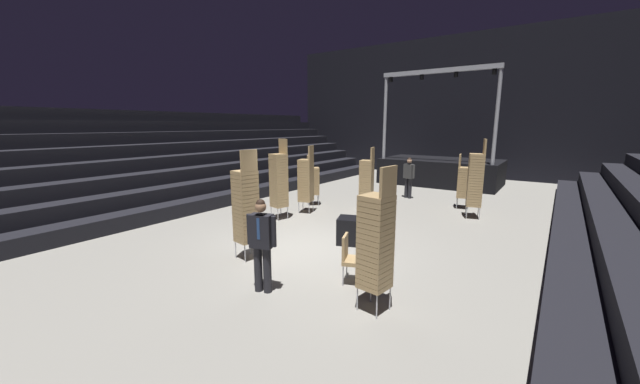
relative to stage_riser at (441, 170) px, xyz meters
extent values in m
cube|color=gray|center=(0.00, -11.44, -0.76)|extent=(22.00, 30.00, 0.10)
cube|color=black|center=(0.00, 3.56, 3.29)|extent=(22.00, 0.30, 8.00)
cube|color=black|center=(-5.38, -10.44, -0.48)|extent=(0.75, 24.00, 0.45)
cube|color=black|center=(-6.12, -10.44, -0.03)|extent=(0.75, 24.00, 0.45)
cube|color=black|center=(-6.88, -10.44, 0.42)|extent=(0.75, 24.00, 0.45)
cube|color=black|center=(-7.62, -10.44, 0.87)|extent=(0.75, 24.00, 0.45)
cube|color=black|center=(-8.38, -10.44, 1.32)|extent=(0.75, 24.00, 0.45)
cube|color=black|center=(-9.12, -10.44, 1.77)|extent=(0.75, 24.00, 0.45)
cube|color=black|center=(-9.88, -10.44, 2.22)|extent=(0.75, 24.00, 0.45)
cube|color=black|center=(-10.62, -10.44, 2.67)|extent=(0.75, 24.00, 0.45)
cube|color=black|center=(5.38, -10.44, -0.48)|extent=(0.75, 24.00, 0.45)
cube|color=black|center=(6.12, -10.44, -0.03)|extent=(0.75, 24.00, 0.45)
cube|color=black|center=(0.00, 0.03, -0.07)|extent=(5.63, 3.24, 1.27)
cylinder|color=#9EA0A8|center=(-2.57, -1.34, 2.63)|extent=(0.16, 0.16, 4.13)
cylinder|color=#9EA0A8|center=(2.57, -1.34, 2.63)|extent=(0.16, 0.16, 4.13)
cube|color=#9EA0A8|center=(0.00, -1.34, 4.69)|extent=(5.33, 0.20, 0.20)
cylinder|color=black|center=(-2.32, -1.34, 4.47)|extent=(0.18, 0.18, 0.22)
cylinder|color=black|center=(-0.77, -1.34, 4.47)|extent=(0.18, 0.18, 0.22)
cylinder|color=black|center=(0.77, -1.34, 4.47)|extent=(0.18, 0.18, 0.22)
cylinder|color=black|center=(2.32, -1.34, 4.47)|extent=(0.18, 0.18, 0.22)
cylinder|color=black|center=(0.87, -13.76, -0.28)|extent=(0.15, 0.15, 0.85)
cylinder|color=black|center=(0.70, -13.82, -0.28)|extent=(0.15, 0.15, 0.85)
cube|color=silver|center=(0.80, -13.85, 0.44)|extent=(0.20, 0.15, 0.60)
cube|color=black|center=(0.79, -13.79, 0.44)|extent=(0.45, 0.34, 0.60)
cube|color=navy|center=(0.82, -13.90, 0.51)|extent=(0.06, 0.03, 0.38)
cylinder|color=black|center=(1.01, -13.72, 0.45)|extent=(0.12, 0.12, 0.55)
cylinder|color=black|center=(0.56, -13.86, 0.45)|extent=(0.12, 0.12, 0.55)
sphere|color=#936B4C|center=(0.79, -13.79, 0.88)|extent=(0.20, 0.20, 0.20)
sphere|color=black|center=(0.79, -13.79, 0.93)|extent=(0.16, 0.16, 0.16)
cylinder|color=#B2B5BA|center=(-0.86, -12.97, -0.51)|extent=(0.02, 0.02, 0.40)
cylinder|color=#B2B5BA|center=(-0.80, -12.59, -0.51)|extent=(0.02, 0.02, 0.40)
cylinder|color=#B2B5BA|center=(-0.49, -13.03, -0.51)|extent=(0.02, 0.02, 0.40)
cylinder|color=#B2B5BA|center=(-0.42, -12.66, -0.51)|extent=(0.02, 0.02, 0.40)
cube|color=#A38456|center=(-0.64, -12.81, -0.27)|extent=(0.51, 0.51, 0.08)
cube|color=#A38456|center=(-0.64, -12.81, -0.18)|extent=(0.51, 0.51, 0.08)
cube|color=#A38456|center=(-0.64, -12.81, -0.10)|extent=(0.51, 0.51, 0.08)
cube|color=#A38456|center=(-0.64, -12.81, -0.01)|extent=(0.51, 0.51, 0.08)
cube|color=#A38456|center=(-0.64, -12.81, 0.07)|extent=(0.51, 0.51, 0.08)
cube|color=#A38456|center=(-0.64, -12.81, 0.16)|extent=(0.51, 0.51, 0.08)
cube|color=#A38456|center=(-0.64, -12.81, 0.24)|extent=(0.51, 0.51, 0.08)
cube|color=#A38456|center=(-0.64, -12.81, 0.33)|extent=(0.51, 0.51, 0.08)
cube|color=#A38456|center=(-0.64, -12.81, 0.41)|extent=(0.51, 0.51, 0.08)
cube|color=#A38456|center=(-0.64, -12.81, 0.50)|extent=(0.51, 0.51, 0.08)
cube|color=#A38456|center=(-0.64, -12.81, 0.58)|extent=(0.51, 0.51, 0.08)
cube|color=#A38456|center=(-0.64, -12.81, 0.67)|extent=(0.51, 0.51, 0.08)
cube|color=#A38456|center=(-0.64, -12.81, 0.75)|extent=(0.51, 0.51, 0.08)
cube|color=#A38456|center=(-0.64, -12.81, 0.84)|extent=(0.51, 0.51, 0.08)
cube|color=#A38456|center=(-0.64, -12.81, 0.92)|extent=(0.51, 0.51, 0.08)
cube|color=#A38456|center=(-0.64, -12.81, 1.01)|extent=(0.51, 0.51, 0.08)
cube|color=#A38456|center=(-0.64, -12.81, 1.09)|extent=(0.51, 0.51, 0.08)
cube|color=#A38456|center=(-0.64, -12.81, 1.18)|extent=(0.51, 0.51, 0.08)
cube|color=#A38456|center=(-0.64, -12.81, 1.26)|extent=(0.51, 0.51, 0.08)
cube|color=#A38456|center=(-0.45, -12.85, 1.54)|extent=(0.12, 0.41, 0.46)
cylinder|color=#B2B5BA|center=(-2.16, -10.06, -0.51)|extent=(0.02, 0.02, 0.40)
cylinder|color=#B2B5BA|center=(-2.53, -9.97, -0.51)|extent=(0.02, 0.02, 0.40)
cylinder|color=#B2B5BA|center=(-2.07, -9.69, -0.51)|extent=(0.02, 0.02, 0.40)
cylinder|color=#B2B5BA|center=(-2.43, -9.60, -0.51)|extent=(0.02, 0.02, 0.40)
cube|color=#A38456|center=(-2.30, -9.83, -0.27)|extent=(0.53, 0.53, 0.08)
cube|color=#A38456|center=(-2.30, -9.83, -0.18)|extent=(0.53, 0.53, 0.08)
cube|color=#A38456|center=(-2.30, -9.83, -0.10)|extent=(0.53, 0.53, 0.08)
cube|color=#A38456|center=(-2.30, -9.83, -0.01)|extent=(0.53, 0.53, 0.08)
cube|color=#A38456|center=(-2.30, -9.83, 0.07)|extent=(0.53, 0.53, 0.08)
cube|color=#A38456|center=(-2.30, -9.83, 0.16)|extent=(0.53, 0.53, 0.08)
cube|color=#A38456|center=(-2.30, -9.83, 0.24)|extent=(0.53, 0.53, 0.08)
cube|color=#A38456|center=(-2.30, -9.83, 0.33)|extent=(0.53, 0.53, 0.08)
cube|color=#A38456|center=(-2.30, -9.83, 0.41)|extent=(0.53, 0.53, 0.08)
cube|color=#A38456|center=(-2.30, -9.83, 0.50)|extent=(0.53, 0.53, 0.08)
cube|color=#A38456|center=(-2.30, -9.83, 0.58)|extent=(0.53, 0.53, 0.08)
cube|color=#A38456|center=(-2.30, -9.83, 0.67)|extent=(0.53, 0.53, 0.08)
cube|color=#A38456|center=(-2.30, -9.83, 0.75)|extent=(0.53, 0.53, 0.08)
cube|color=#A38456|center=(-2.30, -9.83, 0.84)|extent=(0.53, 0.53, 0.08)
cube|color=#A38456|center=(-2.30, -9.83, 0.92)|extent=(0.53, 0.53, 0.08)
cube|color=#A38456|center=(-2.30, -9.83, 1.01)|extent=(0.53, 0.53, 0.08)
cube|color=#A38456|center=(-2.30, -9.83, 1.09)|extent=(0.53, 0.53, 0.08)
cube|color=#A38456|center=(-2.30, -9.83, 1.18)|extent=(0.53, 0.53, 0.08)
cube|color=#A38456|center=(-2.30, -9.83, 1.26)|extent=(0.53, 0.53, 0.08)
cube|color=#A38456|center=(-2.30, -9.83, 1.35)|extent=(0.53, 0.53, 0.08)
cube|color=#A38456|center=(-2.25, -9.64, 1.62)|extent=(0.41, 0.15, 0.46)
cylinder|color=#B2B5BA|center=(2.40, -4.75, -0.51)|extent=(0.02, 0.02, 0.40)
cylinder|color=#B2B5BA|center=(2.46, -5.13, -0.51)|extent=(0.02, 0.02, 0.40)
cylinder|color=#B2B5BA|center=(2.02, -4.82, -0.51)|extent=(0.02, 0.02, 0.40)
cylinder|color=#B2B5BA|center=(2.08, -5.19, -0.51)|extent=(0.02, 0.02, 0.40)
cube|color=#A38456|center=(2.24, -4.97, -0.27)|extent=(0.51, 0.51, 0.08)
cube|color=#A38456|center=(2.24, -4.97, -0.18)|extent=(0.51, 0.51, 0.08)
cube|color=#A38456|center=(2.24, -4.97, -0.10)|extent=(0.51, 0.51, 0.08)
cube|color=#A38456|center=(2.24, -4.97, -0.01)|extent=(0.51, 0.51, 0.08)
cube|color=#A38456|center=(2.24, -4.97, 0.07)|extent=(0.51, 0.51, 0.08)
cube|color=#A38456|center=(2.24, -4.97, 0.16)|extent=(0.51, 0.51, 0.08)
cube|color=#A38456|center=(2.24, -4.97, 0.24)|extent=(0.51, 0.51, 0.08)
cube|color=#A38456|center=(2.24, -4.97, 0.33)|extent=(0.51, 0.51, 0.08)
cube|color=#A38456|center=(2.24, -4.97, 0.41)|extent=(0.51, 0.51, 0.08)
cube|color=#A38456|center=(2.24, -4.97, 0.50)|extent=(0.51, 0.51, 0.08)
cube|color=#A38456|center=(2.24, -4.97, 0.58)|extent=(0.51, 0.51, 0.08)
cube|color=#A38456|center=(2.24, -4.97, 0.67)|extent=(0.51, 0.51, 0.08)
cube|color=#A38456|center=(2.24, -4.97, 0.75)|extent=(0.51, 0.51, 0.08)
cube|color=#A38456|center=(2.05, -5.00, 1.03)|extent=(0.12, 0.41, 0.46)
cylinder|color=#B2B5BA|center=(2.52, -13.40, -0.51)|extent=(0.02, 0.02, 0.40)
cylinder|color=#B2B5BA|center=(2.57, -13.02, -0.51)|extent=(0.02, 0.02, 0.40)
cylinder|color=#B2B5BA|center=(2.89, -13.46, -0.51)|extent=(0.02, 0.02, 0.40)
cylinder|color=#B2B5BA|center=(2.95, -13.08, -0.51)|extent=(0.02, 0.02, 0.40)
cube|color=#A38456|center=(2.73, -13.24, -0.27)|extent=(0.50, 0.50, 0.08)
cube|color=#A38456|center=(2.73, -13.24, -0.18)|extent=(0.50, 0.50, 0.08)
cube|color=#A38456|center=(2.73, -13.24, -0.10)|extent=(0.50, 0.50, 0.08)
cube|color=#A38456|center=(2.73, -13.24, -0.01)|extent=(0.50, 0.50, 0.08)
cube|color=#A38456|center=(2.73, -13.24, 0.07)|extent=(0.50, 0.50, 0.08)
cube|color=#A38456|center=(2.73, -13.24, 0.16)|extent=(0.50, 0.50, 0.08)
cube|color=#A38456|center=(2.73, -13.24, 0.24)|extent=(0.50, 0.50, 0.08)
cube|color=#A38456|center=(2.73, -13.24, 0.33)|extent=(0.50, 0.50, 0.08)
cube|color=#A38456|center=(2.73, -13.24, 0.41)|extent=(0.50, 0.50, 0.08)
cube|color=#A38456|center=(2.73, -13.24, 0.50)|extent=(0.50, 0.50, 0.08)
cube|color=#A38456|center=(2.73, -13.24, 0.58)|extent=(0.50, 0.50, 0.08)
cube|color=#A38456|center=(2.73, -13.24, 0.67)|extent=(0.50, 0.50, 0.08)
cube|color=#A38456|center=(2.73, -13.24, 0.75)|extent=(0.50, 0.50, 0.08)
cube|color=#A38456|center=(2.73, -13.24, 0.84)|extent=(0.50, 0.50, 0.08)
cube|color=#A38456|center=(2.73, -13.24, 0.92)|extent=(0.50, 0.50, 0.08)
cube|color=#A38456|center=(2.73, -13.24, 1.01)|extent=(0.50, 0.50, 0.08)
cube|color=#A38456|center=(2.73, -13.24, 1.09)|extent=(0.50, 0.50, 0.08)
cube|color=#A38456|center=(2.73, -13.24, 1.18)|extent=(0.50, 0.50, 0.08)
cube|color=#A38456|center=(2.93, -13.27, 1.45)|extent=(0.11, 0.41, 0.46)
cylinder|color=#B2B5BA|center=(2.69, -6.43, -0.51)|extent=(0.02, 0.02, 0.40)
cylinder|color=#B2B5BA|center=(2.59, -6.06, -0.51)|extent=(0.02, 0.02, 0.40)
cylinder|color=#B2B5BA|center=(3.06, -6.32, -0.51)|extent=(0.02, 0.02, 0.40)
cylinder|color=#B2B5BA|center=(2.95, -5.96, -0.51)|extent=(0.02, 0.02, 0.40)
cube|color=#A38456|center=(2.82, -6.19, -0.27)|extent=(0.55, 0.55, 0.08)
cube|color=#A38456|center=(2.82, -6.19, -0.18)|extent=(0.55, 0.55, 0.08)
cube|color=#A38456|center=(2.82, -6.19, -0.10)|extent=(0.55, 0.55, 0.08)
cube|color=#A38456|center=(2.82, -6.19, -0.01)|extent=(0.55, 0.55, 0.08)
cube|color=#A38456|center=(2.82, -6.19, 0.07)|extent=(0.55, 0.55, 0.08)
cube|color=#A38456|center=(2.82, -6.19, 0.16)|extent=(0.55, 0.55, 0.08)
cube|color=#A38456|center=(2.82, -6.19, 0.24)|extent=(0.55, 0.55, 0.08)
cube|color=#A38456|center=(2.82, -6.19, 0.33)|extent=(0.55, 0.55, 0.08)
cube|color=#A38456|center=(2.82, -6.19, 0.41)|extent=(0.55, 0.55, 0.08)
cube|color=#A38456|center=(2.82, -6.19, 0.50)|extent=(0.55, 0.55, 0.08)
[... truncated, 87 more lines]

